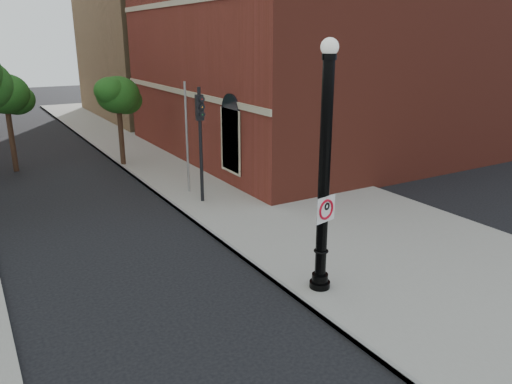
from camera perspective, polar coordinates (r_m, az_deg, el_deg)
ground at (r=11.23m, az=-3.65°, el=-15.09°), size 120.00×120.00×0.00m
sidewalk_right at (r=21.96m, az=-1.63°, el=1.58°), size 8.00×60.00×0.12m
curb_edge at (r=20.41m, az=-11.37°, el=0.04°), size 0.10×60.00×0.14m
brick_wall_building at (r=30.25m, az=11.87°, el=17.43°), size 22.30×16.30×12.50m
bg_building_tan_b at (r=43.50m, az=-3.08°, el=18.59°), size 22.00×14.00×14.00m
lamppost at (r=11.60m, az=7.77°, el=0.94°), size 0.51×0.51×6.01m
no_parking_sign at (r=11.64m, az=8.00°, el=-1.94°), size 0.61×0.17×0.62m
traffic_signal_right at (r=18.17m, az=-6.39°, el=7.41°), size 0.31×0.37×4.33m
utility_pole at (r=19.60m, az=-7.90°, el=5.96°), size 0.09×0.09×4.42m
street_tree_b at (r=25.41m, az=-26.67°, el=9.88°), size 2.48×2.24×4.47m
street_tree_c at (r=24.56m, az=-15.46°, el=10.54°), size 2.38×2.15×4.29m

